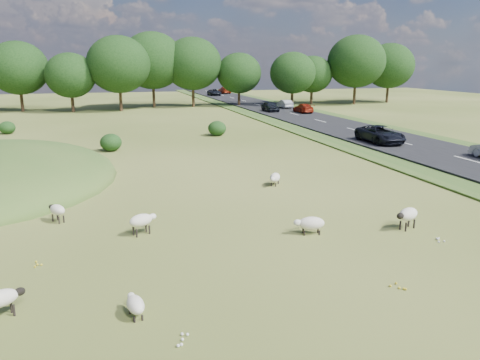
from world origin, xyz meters
name	(u,v)px	position (x,y,z in m)	size (l,w,h in m)	color
ground	(163,148)	(0.00, 20.00, 0.00)	(160.00, 160.00, 0.00)	#41531A
road	(328,124)	(20.00, 30.00, 0.12)	(8.00, 150.00, 0.25)	black
treeline	(125,65)	(-1.06, 55.44, 6.57)	(96.28, 14.66, 11.70)	black
shrubs	(125,132)	(-2.80, 25.41, 0.69)	(21.51, 14.22, 1.45)	black
sheep_0	(275,178)	(4.69, 6.07, 0.46)	(1.03, 1.25, 0.72)	beige
sheep_1	(2,298)	(-7.58, -5.47, 0.57)	(1.18, 0.85, 0.82)	beige
sheep_2	(57,210)	(-6.83, 2.70, 0.56)	(0.92, 1.12, 0.80)	beige
sheep_3	(408,215)	(7.53, -2.43, 0.66)	(1.35, 0.93, 0.94)	beige
sheep_4	(135,304)	(-4.06, -6.46, 0.38)	(0.61, 1.08, 0.60)	beige
sheep_5	(142,220)	(-3.34, 0.04, 0.62)	(1.27, 0.92, 0.89)	beige
sheep_6	(311,223)	(3.33, -1.85, 0.47)	(1.35, 0.79, 0.75)	beige
car_0	(270,106)	(18.10, 44.29, 0.94)	(1.64, 4.07, 1.39)	black
car_1	(214,92)	(18.10, 79.34, 0.91)	(2.19, 4.75, 1.32)	black
car_3	(285,104)	(21.90, 48.32, 0.87)	(1.32, 3.78, 1.25)	#9EA2A5
car_4	(303,108)	(21.90, 41.38, 0.86)	(1.70, 4.19, 1.22)	#9C2511
car_5	(380,134)	(18.10, 16.36, 0.97)	(2.38, 5.16, 1.43)	black
car_7	(225,90)	(21.90, 85.34, 1.00)	(2.11, 5.18, 1.50)	#972910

